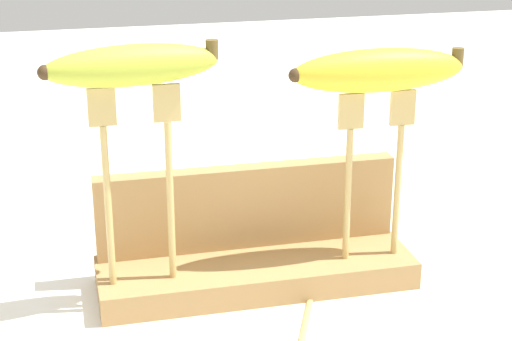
% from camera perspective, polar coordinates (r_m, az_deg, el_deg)
% --- Properties ---
extents(ground_plane, '(3.00, 3.00, 0.00)m').
position_cam_1_polar(ground_plane, '(0.91, 0.00, -7.66)').
color(ground_plane, white).
extents(wooden_board, '(0.33, 0.10, 0.03)m').
position_cam_1_polar(wooden_board, '(0.90, 0.00, -6.85)').
color(wooden_board, '#A87F4C').
rests_on(wooden_board, ground).
extents(board_backstop, '(0.32, 0.02, 0.09)m').
position_cam_1_polar(board_backstop, '(0.91, -0.59, -2.40)').
color(board_backstop, '#A87F4C').
rests_on(board_backstop, wooden_board).
extents(fork_stand_left, '(0.09, 0.01, 0.20)m').
position_cam_1_polar(fork_stand_left, '(0.81, -7.95, 0.12)').
color(fork_stand_left, tan).
rests_on(fork_stand_left, wooden_board).
extents(fork_stand_right, '(0.08, 0.01, 0.18)m').
position_cam_1_polar(fork_stand_right, '(0.87, 7.96, 0.70)').
color(fork_stand_right, tan).
rests_on(fork_stand_right, wooden_board).
extents(banana_raised_left, '(0.17, 0.06, 0.04)m').
position_cam_1_polar(banana_raised_left, '(0.78, -8.31, 7.01)').
color(banana_raised_left, '#B2C138').
rests_on(banana_raised_left, fork_stand_left).
extents(banana_raised_right, '(0.18, 0.04, 0.04)m').
position_cam_1_polar(banana_raised_right, '(0.84, 8.26, 6.68)').
color(banana_raised_right, yellow).
rests_on(banana_raised_right, fork_stand_right).
extents(fork_fallen_near, '(0.08, 0.15, 0.01)m').
position_cam_1_polar(fork_fallen_near, '(0.87, 3.63, -8.63)').
color(fork_fallen_near, tan).
rests_on(fork_fallen_near, ground).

